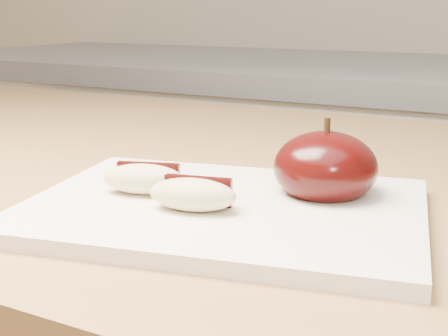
% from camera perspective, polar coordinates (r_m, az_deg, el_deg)
% --- Properties ---
extents(cutting_board, '(0.31, 0.25, 0.01)m').
position_cam_1_polar(cutting_board, '(0.45, -0.00, -3.81)').
color(cutting_board, silver).
rests_on(cutting_board, island_counter).
extents(apple_half, '(0.09, 0.09, 0.06)m').
position_cam_1_polar(apple_half, '(0.47, 9.25, 0.03)').
color(apple_half, black).
rests_on(apple_half, cutting_board).
extents(apple_wedge_a, '(0.07, 0.05, 0.02)m').
position_cam_1_polar(apple_wedge_a, '(0.47, -7.31, -0.96)').
color(apple_wedge_a, beige).
rests_on(apple_wedge_a, cutting_board).
extents(apple_wedge_b, '(0.07, 0.04, 0.02)m').
position_cam_1_polar(apple_wedge_b, '(0.42, -2.84, -2.40)').
color(apple_wedge_b, beige).
rests_on(apple_wedge_b, cutting_board).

